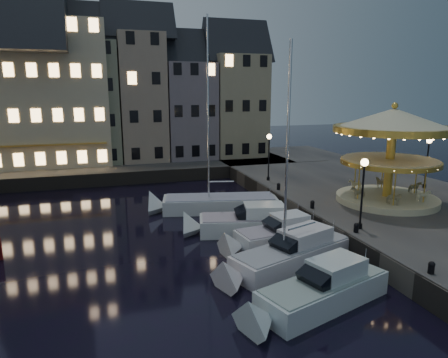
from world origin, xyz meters
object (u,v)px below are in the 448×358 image
object	(u,v)px
bollard_b	(356,227)
motorboat_c	(288,256)
carousel	(392,138)
streetlamp_d	(428,156)
streetlamp_b	(363,183)
motorboat_e	(246,224)
motorboat_d	(274,237)
motorboat_b	(317,294)
bollard_c	(312,204)
bollard_d	(279,186)
streetlamp_c	(269,150)
bollard_a	(431,267)
motorboat_f	(213,204)

from	to	relation	value
bollard_b	motorboat_c	bearing A→B (deg)	-172.56
carousel	streetlamp_d	bearing A→B (deg)	24.08
streetlamp_b	motorboat_e	world-z (taller)	streetlamp_b
motorboat_d	carousel	size ratio (longest dim) A/B	0.79
motorboat_b	motorboat_d	size ratio (longest dim) A/B	1.14
motorboat_c	bollard_c	bearing A→B (deg)	50.87
motorboat_e	bollard_d	bearing A→B (deg)	48.18
streetlamp_c	bollard_a	size ratio (longest dim) A/B	7.32
streetlamp_d	bollard_b	size ratio (longest dim) A/B	7.32
bollard_a	motorboat_c	xyz separation A→B (m)	(-4.55, 4.91, -0.92)
bollard_c	carousel	bearing A→B (deg)	-1.33
bollard_b	motorboat_b	world-z (taller)	motorboat_b
bollard_a	motorboat_d	world-z (taller)	motorboat_d
bollard_c	bollard_d	bearing A→B (deg)	90.00
streetlamp_d	motorboat_d	size ratio (longest dim) A/B	0.64
streetlamp_b	bollard_b	size ratio (longest dim) A/B	7.32
motorboat_c	bollard_b	bearing A→B (deg)	7.44
motorboat_e	carousel	world-z (taller)	carousel
streetlamp_b	bollard_a	world-z (taller)	streetlamp_b
streetlamp_d	motorboat_e	distance (m)	17.28
streetlamp_b	streetlamp_d	distance (m)	13.29
streetlamp_b	motorboat_d	size ratio (longest dim) A/B	0.64
motorboat_c	streetlamp_c	bearing A→B (deg)	70.56
streetlamp_d	motorboat_c	xyz separation A→B (m)	(-16.45, -8.09, -3.34)
streetlamp_c	motorboat_e	bearing A→B (deg)	-121.45
bollard_a	streetlamp_b	bearing A→B (deg)	84.29
motorboat_d	motorboat_e	xyz separation A→B (m)	(-0.77, 2.84, 0.01)
motorboat_c	motorboat_d	bearing A→B (deg)	80.89
bollard_d	bollard_c	bearing A→B (deg)	-90.00
bollard_c	motorboat_b	distance (m)	10.87
bollard_c	motorboat_f	bearing A→B (deg)	135.48
bollard_c	motorboat_f	distance (m)	7.93
streetlamp_d	carousel	xyz separation A→B (m)	(-5.91, -2.64, 1.98)
motorboat_e	carousel	xyz separation A→B (m)	(10.86, -0.20, 5.36)
bollard_a	bollard_d	world-z (taller)	same
motorboat_d	bollard_c	bearing A→B (deg)	34.10
bollard_a	motorboat_d	xyz separation A→B (m)	(-4.10, 7.72, -0.97)
streetlamp_d	motorboat_e	bearing A→B (deg)	-171.72
carousel	motorboat_b	bearing A→B (deg)	-139.71
bollard_b	motorboat_e	distance (m)	7.09
streetlamp_b	bollard_d	distance (m)	10.30
streetlamp_d	bollard_d	bearing A→B (deg)	165.85
motorboat_f	carousel	world-z (taller)	motorboat_f
carousel	bollard_a	bearing A→B (deg)	-120.05
bollard_a	motorboat_f	bearing A→B (deg)	109.29
bollard_b	bollard_d	world-z (taller)	same
streetlamp_d	bollard_a	distance (m)	17.79
streetlamp_b	streetlamp_d	size ratio (longest dim) A/B	1.00
bollard_a	motorboat_d	bearing A→B (deg)	117.95
streetlamp_c	bollard_b	bearing A→B (deg)	-92.45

